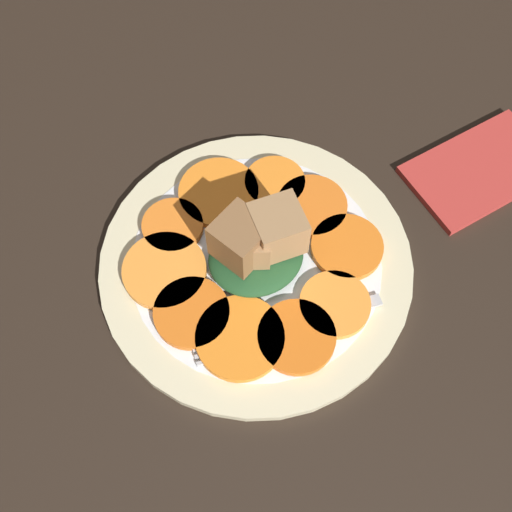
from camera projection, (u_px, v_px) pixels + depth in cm
name	position (u px, v px, depth cm)	size (l,w,h in cm)	color
table_slab	(256.00, 270.00, 62.87)	(120.00, 120.00, 2.00)	black
plate	(256.00, 264.00, 61.52)	(29.97, 29.97, 1.05)	beige
carrot_slice_0	(347.00, 247.00, 61.23)	(6.93, 6.93, 0.83)	orange
carrot_slice_1	(312.00, 206.00, 63.33)	(6.98, 6.98, 0.83)	orange
carrot_slice_2	(275.00, 183.00, 64.60)	(6.10, 6.10, 0.83)	orange
carrot_slice_3	(219.00, 193.00, 64.06)	(8.02, 8.02, 0.83)	orange
carrot_slice_4	(173.00, 226.00, 62.29)	(5.99, 5.99, 0.83)	orange
carrot_slice_5	(164.00, 270.00, 60.08)	(7.93, 7.93, 0.83)	orange
carrot_slice_6	(192.00, 313.00, 58.12)	(6.96, 6.96, 0.83)	orange
carrot_slice_7	(240.00, 338.00, 57.02)	(8.02, 8.02, 0.83)	orange
carrot_slice_8	(297.00, 337.00, 57.06)	(7.05, 7.05, 0.83)	orange
carrot_slice_9	(335.00, 304.00, 58.50)	(6.54, 6.54, 0.83)	orange
center_pile	(257.00, 245.00, 58.60)	(9.42, 8.27, 6.48)	#1E4723
fork	(284.00, 328.00, 57.69)	(17.68, 5.72, 0.40)	#B2B2B7
napkin	(481.00, 170.00, 66.67)	(15.09, 9.06, 0.80)	#B2332D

